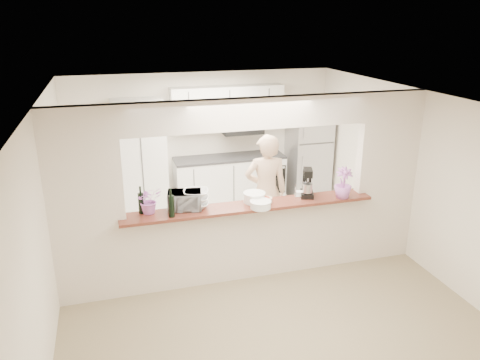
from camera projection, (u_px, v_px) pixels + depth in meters
name	position (u px, v px, depth m)	size (l,w,h in m)	color
floor	(248.00, 275.00, 6.59)	(6.00, 6.00, 0.00)	tan
tile_overlay	(222.00, 229.00, 7.99)	(5.00, 2.90, 0.01)	silver
partition	(249.00, 176.00, 6.10)	(5.00, 0.15, 2.50)	silver
bar_counter	(249.00, 238.00, 6.39)	(3.40, 0.38, 1.09)	silver
kitchen_cabinets	(196.00, 157.00, 8.69)	(3.15, 0.62, 2.25)	silver
refrigerator	(308.00, 155.00, 9.25)	(0.75, 0.70, 1.70)	#B0B0B5
flower_left	(149.00, 200.00, 5.88)	(0.31, 0.27, 0.35)	#C7699F
wine_bottle_a	(171.00, 206.00, 5.77)	(0.08, 0.08, 0.38)	black
wine_bottle_b	(141.00, 203.00, 5.88)	(0.07, 0.07, 0.36)	black
toaster_oven	(184.00, 200.00, 6.01)	(0.43, 0.29, 0.24)	#9F9EA3
serving_bowls	(196.00, 199.00, 6.05)	(0.32, 0.32, 0.24)	white
plate_stack_a	(254.00, 197.00, 6.26)	(0.29, 0.29, 0.13)	white
plate_stack_b	(261.00, 204.00, 6.07)	(0.28, 0.28, 0.10)	white
red_bowl	(264.00, 200.00, 6.24)	(0.16, 0.16, 0.07)	maroon
tan_bowl	(267.00, 200.00, 6.25)	(0.15, 0.15, 0.07)	beige
utensil_caddy	(303.00, 190.00, 6.45)	(0.26, 0.20, 0.21)	silver
stand_mixer	(307.00, 184.00, 6.43)	(0.25, 0.31, 0.40)	black
flower_right	(343.00, 183.00, 6.36)	(0.24, 0.24, 0.43)	#C16ECD
person	(266.00, 192.00, 7.15)	(0.66, 0.43, 1.81)	#D3AB89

